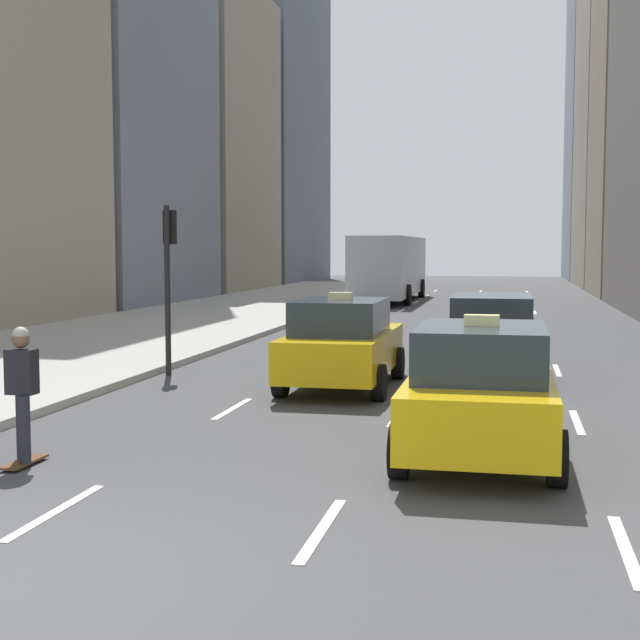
# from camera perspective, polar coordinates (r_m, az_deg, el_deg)

# --- Properties ---
(sidewalk_left) EXTENTS (8.00, 66.00, 0.15)m
(sidewalk_left) POSITION_cam_1_polar(r_m,az_deg,el_deg) (35.19, -6.80, 0.32)
(sidewalk_left) COLOR #ADAAA3
(sidewalk_left) RESTS_ON ground
(lane_markings) EXTENTS (5.72, 56.00, 0.01)m
(lane_markings) POSITION_cam_1_polar(r_m,az_deg,el_deg) (29.39, 8.59, -0.69)
(lane_markings) COLOR white
(lane_markings) RESTS_ON ground
(building_row_left) EXTENTS (6.00, 70.83, 35.74)m
(building_row_left) POSITION_cam_1_polar(r_m,az_deg,el_deg) (47.33, -11.85, 19.05)
(building_row_left) COLOR #4C515B
(building_row_left) RESTS_ON ground
(taxi_lead) EXTENTS (2.02, 4.40, 1.87)m
(taxi_lead) POSITION_cam_1_polar(r_m,az_deg,el_deg) (11.73, 10.28, -4.43)
(taxi_lead) COLOR yellow
(taxi_lead) RESTS_ON ground
(taxi_second) EXTENTS (2.02, 4.40, 1.87)m
(taxi_second) POSITION_cam_1_polar(r_m,az_deg,el_deg) (17.20, 1.45, -1.48)
(taxi_second) COLOR yellow
(taxi_second) RESTS_ON ground
(sedan_black_near) EXTENTS (2.02, 4.92, 1.74)m
(sedan_black_near) POSITION_cam_1_polar(r_m,az_deg,el_deg) (18.97, 10.96, -0.97)
(sedan_black_near) COLOR black
(sedan_black_near) RESTS_ON ground
(city_bus) EXTENTS (2.80, 11.61, 3.25)m
(city_bus) POSITION_cam_1_polar(r_m,az_deg,el_deg) (45.37, 4.49, 3.47)
(city_bus) COLOR #B7BCC1
(city_bus) RESTS_ON ground
(skateboarder) EXTENTS (0.36, 0.80, 1.75)m
(skateboarder) POSITION_cam_1_polar(r_m,az_deg,el_deg) (11.66, -18.52, -4.23)
(skateboarder) COLOR brown
(skateboarder) RESTS_ON ground
(traffic_light_pole) EXTENTS (0.24, 0.42, 3.60)m
(traffic_light_pole) POSITION_cam_1_polar(r_m,az_deg,el_deg) (19.19, -9.66, 3.68)
(traffic_light_pole) COLOR black
(traffic_light_pole) RESTS_ON ground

